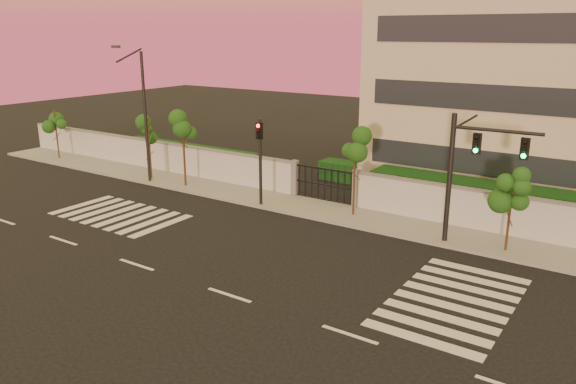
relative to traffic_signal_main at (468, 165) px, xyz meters
name	(u,v)px	position (x,y,z in m)	size (l,w,h in m)	color
ground	(229,295)	(-5.56, -9.58, -3.78)	(120.00, 120.00, 0.00)	black
sidewalk	(359,218)	(-5.56, 0.92, -3.70)	(60.00, 3.00, 0.15)	gray
perimeter_wall	(375,193)	(-5.45, 2.42, -2.71)	(60.00, 0.36, 2.20)	silver
hedge_row	(413,189)	(-4.39, 5.16, -2.96)	(41.00, 4.25, 1.80)	#0F3414
road_markings	(257,254)	(-7.14, -5.82, -3.77)	(57.00, 7.62, 0.02)	silver
street_tree_a	(56,123)	(-30.73, 0.74, -0.97)	(1.35, 1.08, 3.82)	#382314
street_tree_b	(149,134)	(-20.33, 0.37, -0.75)	(1.34, 1.07, 4.12)	#382314
street_tree_c	(183,132)	(-17.32, 0.39, -0.30)	(1.63, 1.30, 4.72)	#382314
street_tree_d	(356,153)	(-5.97, 1.05, -0.35)	(1.41, 1.12, 4.66)	#382314
street_tree_e	(513,191)	(1.88, 0.35, -0.94)	(1.38, 1.10, 3.85)	#382314
traffic_signal_main	(468,165)	(0.00, 0.00, 0.00)	(3.78, 0.37, 5.98)	black
traffic_signal_secondary	(260,152)	(-11.07, -0.23, -0.66)	(0.38, 0.36, 4.91)	black
streetlight_west	(143,111)	(-19.96, -0.33, 0.86)	(0.51, 2.07, 8.59)	black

